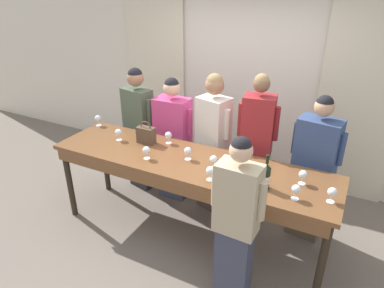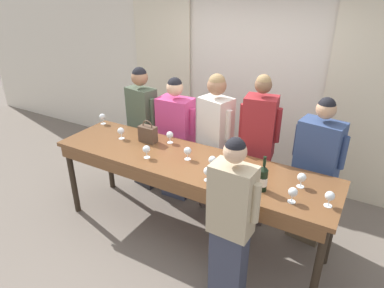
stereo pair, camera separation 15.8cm
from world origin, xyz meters
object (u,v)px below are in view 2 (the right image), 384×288
Objects in this scene: guest_striped_shirt at (257,152)px; host_pouring at (231,225)px; wine_glass_front_mid at (121,131)px; wine_glass_back_mid at (188,151)px; wine_glass_front_left at (102,117)px; handbag at (148,134)px; tasting_bar at (187,169)px; wine_glass_center_right at (212,160)px; wine_glass_center_mid at (208,171)px; guest_pink_top at (176,140)px; guest_olive_jacket at (143,127)px; guest_navy_coat at (315,173)px; wine_glass_front_right at (170,135)px; wine_glass_back_right at (293,192)px; wine_glass_near_host at (302,178)px; wine_bottle at (263,178)px; wine_glass_back_left at (330,196)px; wine_glass_center_left at (146,150)px; guest_cream_sweater at (215,143)px.

guest_striped_shirt is 1.25m from host_pouring.
wine_glass_front_mid is 0.94m from wine_glass_back_mid.
wine_glass_front_left is 2.03m from guest_striped_shirt.
wine_glass_front_left is (-0.84, 0.14, -0.01)m from handbag.
guest_striped_shirt reaches higher than tasting_bar.
wine_glass_front_left and wine_glass_front_mid have the same top height.
tasting_bar is 22.00× the size of wine_glass_center_right.
handbag is 1.90× the size of wine_glass_center_mid.
guest_pink_top is at bearing 135.95° from wine_glass_center_mid.
guest_olive_jacket reaches higher than guest_navy_coat.
handbag is 0.55m from guest_pink_top.
wine_glass_front_right is 0.08× the size of guest_navy_coat.
host_pouring reaches higher than wine_glass_back_right.
handbag reaches higher than wine_glass_center_right.
host_pouring reaches higher than wine_glass_front_mid.
guest_olive_jacket is at bearing 165.77° from wine_glass_near_host.
guest_olive_jacket is at bearing 157.79° from wine_bottle.
tasting_bar is at bearing 171.11° from wine_glass_back_right.
wine_bottle reaches higher than wine_glass_back_mid.
wine_bottle is 0.20× the size of guest_navy_coat.
guest_pink_top is 1.74m from guest_navy_coat.
wine_glass_center_right is at bearing 176.31° from wine_glass_back_left.
wine_glass_front_mid and wine_glass_back_mid have the same top height.
wine_glass_center_left and wine_glass_back_mid have the same top height.
wine_glass_center_left is 0.09× the size of guest_pink_top.
wine_glass_front_right and wine_glass_center_mid have the same top height.
wine_glass_center_right is 1.00× the size of wine_glass_back_left.
guest_navy_coat is at bearing 29.37° from tasting_bar.
guest_cream_sweater is (-1.43, 0.75, -0.16)m from wine_glass_back_left.
wine_glass_center_mid is at bearing -132.41° from guest_navy_coat.
wine_bottle is 2.11m from guest_olive_jacket.
wine_glass_near_host is (0.79, 0.32, -0.00)m from wine_glass_center_mid.
wine_glass_back_mid is (-1.43, 0.12, 0.00)m from wine_glass_back_left.
wine_glass_near_host is at bearing 146.67° from wine_glass_back_left.
wine_glass_back_right is at bearing -1.19° from wine_glass_center_left.
wine_glass_center_mid is 0.78m from wine_glass_back_right.
wine_glass_front_right is at bearing 18.99° from wine_glass_front_mid.
guest_striped_shirt is at bearing 112.65° from wine_bottle.
wine_glass_back_left is at bearing 7.79° from wine_glass_center_mid.
wine_glass_near_host is (1.55, 0.24, 0.00)m from wine_glass_center_left.
guest_navy_coat is (-0.25, 0.75, -0.23)m from wine_glass_back_left.
guest_striped_shirt reaches higher than handbag.
wine_glass_near_host is at bearing -6.84° from wine_glass_front_right.
guest_pink_top is at bearing -180.00° from guest_striped_shirt.
wine_glass_front_right is 1.00× the size of wine_glass_center_right.
wine_glass_back_right is (0.84, -0.17, 0.00)m from wine_glass_center_right.
host_pouring is (1.39, -0.75, -0.23)m from handbag.
wine_bottle is 0.20× the size of guest_olive_jacket.
guest_cream_sweater reaches higher than wine_glass_center_left.
guest_cream_sweater is at bearing 153.82° from wine_glass_near_host.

